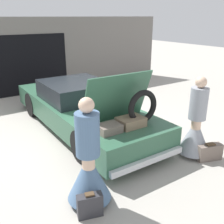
{
  "coord_description": "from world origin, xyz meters",
  "views": [
    {
      "loc": [
        -2.94,
        -5.84,
        2.83
      ],
      "look_at": [
        0.0,
        -1.44,
        0.88
      ],
      "focal_mm": 42.0,
      "sensor_mm": 36.0,
      "label": 1
    }
  ],
  "objects_px": {
    "person_right": "(196,129)",
    "suitcase_beside_left_person": "(90,205)",
    "car": "(82,108)",
    "suitcase_beside_right_person": "(209,152)",
    "person_left": "(89,168)"
  },
  "relations": [
    {
      "from": "person_right",
      "to": "suitcase_beside_left_person",
      "type": "bearing_deg",
      "value": 103.64
    },
    {
      "from": "car",
      "to": "suitcase_beside_left_person",
      "type": "xyz_separation_m",
      "value": [
        -1.46,
        -3.03,
        -0.37
      ]
    },
    {
      "from": "person_right",
      "to": "car",
      "type": "bearing_deg",
      "value": 31.83
    },
    {
      "from": "person_right",
      "to": "suitcase_beside_right_person",
      "type": "distance_m",
      "value": 0.56
    },
    {
      "from": "person_left",
      "to": "suitcase_beside_left_person",
      "type": "distance_m",
      "value": 0.55
    },
    {
      "from": "car",
      "to": "person_left",
      "type": "relative_size",
      "value": 3.03
    },
    {
      "from": "person_left",
      "to": "suitcase_beside_right_person",
      "type": "xyz_separation_m",
      "value": [
        2.71,
        -0.23,
        -0.45
      ]
    },
    {
      "from": "car",
      "to": "suitcase_beside_right_person",
      "type": "relative_size",
      "value": 9.61
    },
    {
      "from": "suitcase_beside_right_person",
      "to": "person_left",
      "type": "bearing_deg",
      "value": 175.07
    },
    {
      "from": "car",
      "to": "suitcase_beside_right_person",
      "type": "bearing_deg",
      "value": -64.69
    },
    {
      "from": "person_left",
      "to": "suitcase_beside_right_person",
      "type": "distance_m",
      "value": 2.75
    },
    {
      "from": "person_left",
      "to": "person_right",
      "type": "distance_m",
      "value": 2.6
    },
    {
      "from": "person_right",
      "to": "suitcase_beside_right_person",
      "type": "bearing_deg",
      "value": -155.76
    },
    {
      "from": "person_left",
      "to": "suitcase_beside_left_person",
      "type": "height_order",
      "value": "person_left"
    },
    {
      "from": "car",
      "to": "suitcase_beside_right_person",
      "type": "height_order",
      "value": "car"
    }
  ]
}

